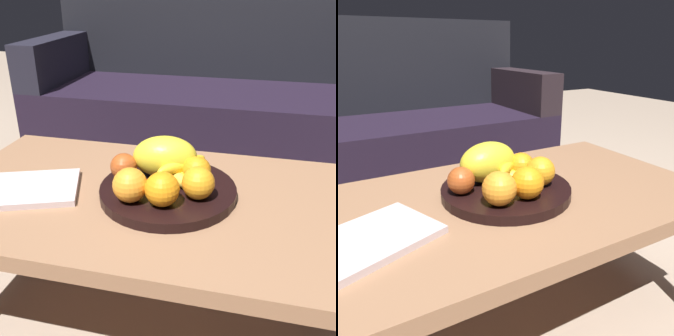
{
  "view_description": "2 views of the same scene",
  "coord_description": "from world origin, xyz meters",
  "views": [
    {
      "loc": [
        0.22,
        -0.83,
        0.88
      ],
      "look_at": [
        0.02,
        0.01,
        0.47
      ],
      "focal_mm": 42.28,
      "sensor_mm": 36.0,
      "label": 1
    },
    {
      "loc": [
        -0.39,
        -0.71,
        0.77
      ],
      "look_at": [
        0.02,
        0.01,
        0.47
      ],
      "focal_mm": 36.97,
      "sensor_mm": 36.0,
      "label": 2
    }
  ],
  "objects": [
    {
      "name": "apple_front",
      "position": [
        -0.1,
        0.02,
        0.45
      ],
      "size": [
        0.07,
        0.07,
        0.07
      ],
      "primitive_type": "sphere",
      "color": "#AB491C",
      "rests_on": "fruit_bowl"
    },
    {
      "name": "orange_front",
      "position": [
        0.1,
        -0.03,
        0.46
      ],
      "size": [
        0.08,
        0.08,
        0.08
      ],
      "primitive_type": "sphere",
      "color": "orange",
      "rests_on": "fruit_bowl"
    },
    {
      "name": "couch",
      "position": [
        -0.05,
        1.16,
        0.3
      ],
      "size": [
        1.7,
        0.7,
        0.9
      ],
      "color": "black",
      "rests_on": "ground_plane"
    },
    {
      "name": "magazine",
      "position": [
        -0.33,
        -0.06,
        0.4
      ],
      "size": [
        0.3,
        0.26,
        0.02
      ],
      "primitive_type": "cube",
      "rotation": [
        0.0,
        0.0,
        0.37
      ],
      "color": "beige",
      "rests_on": "coffee_table"
    },
    {
      "name": "fruit_bowl",
      "position": [
        0.02,
        0.01,
        0.41
      ],
      "size": [
        0.34,
        0.34,
        0.03
      ],
      "primitive_type": "cylinder",
      "color": "black",
      "rests_on": "coffee_table"
    },
    {
      "name": "orange_right",
      "position": [
        0.03,
        -0.08,
        0.46
      ],
      "size": [
        0.08,
        0.08,
        0.08
      ],
      "primitive_type": "sphere",
      "color": "orange",
      "rests_on": "fruit_bowl"
    },
    {
      "name": "banana_bunch",
      "position": [
        0.04,
        0.04,
        0.45
      ],
      "size": [
        0.16,
        0.15,
        0.06
      ],
      "color": "yellow",
      "rests_on": "fruit_bowl"
    },
    {
      "name": "melon_large_front",
      "position": [
        -0.0,
        0.07,
        0.47
      ],
      "size": [
        0.18,
        0.13,
        0.11
      ],
      "primitive_type": "ellipsoid",
      "rotation": [
        0.0,
        0.0,
        0.16
      ],
      "color": "yellow",
      "rests_on": "fruit_bowl"
    },
    {
      "name": "coffee_table",
      "position": [
        0.0,
        0.0,
        0.35
      ],
      "size": [
        1.12,
        0.61,
        0.39
      ],
      "color": "#906547",
      "rests_on": "ground_plane"
    },
    {
      "name": "ground_plane",
      "position": [
        0.0,
        0.0,
        0.0
      ],
      "size": [
        8.0,
        8.0,
        0.0
      ],
      "primitive_type": "plane",
      "color": "tan"
    },
    {
      "name": "orange_left",
      "position": [
        -0.05,
        -0.08,
        0.46
      ],
      "size": [
        0.08,
        0.08,
        0.08
      ],
      "primitive_type": "sphere",
      "color": "orange",
      "rests_on": "fruit_bowl"
    },
    {
      "name": "orange_back",
      "position": [
        0.09,
        0.04,
        0.46
      ],
      "size": [
        0.07,
        0.07,
        0.07
      ],
      "primitive_type": "sphere",
      "color": "orange",
      "rests_on": "fruit_bowl"
    }
  ]
}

